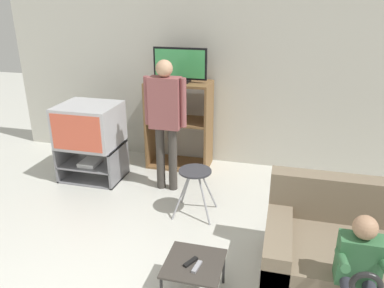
% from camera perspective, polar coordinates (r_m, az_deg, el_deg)
% --- Properties ---
extents(wall_back, '(6.40, 0.06, 2.60)m').
position_cam_1_polar(wall_back, '(5.43, 3.65, 10.33)').
color(wall_back, beige).
rests_on(wall_back, ground_plane).
extents(tv_stand, '(0.81, 0.59, 0.49)m').
position_cam_1_polar(tv_stand, '(5.32, -14.91, -2.58)').
color(tv_stand, slate).
rests_on(tv_stand, ground_plane).
extents(television_main, '(0.76, 0.69, 0.55)m').
position_cam_1_polar(television_main, '(5.15, -15.38, 2.82)').
color(television_main, '#B2B2B7').
rests_on(television_main, tv_stand).
extents(media_shelf, '(0.90, 0.51, 1.26)m').
position_cam_1_polar(media_shelf, '(5.40, -1.95, 3.05)').
color(media_shelf, brown).
rests_on(media_shelf, ground_plane).
extents(television_flat, '(0.74, 0.20, 0.47)m').
position_cam_1_polar(television_flat, '(5.16, -1.84, 11.81)').
color(television_flat, black).
rests_on(television_flat, media_shelf).
extents(folding_stool, '(0.46, 0.41, 0.56)m').
position_cam_1_polar(folding_stool, '(4.21, 0.46, -5.13)').
color(folding_stool, '#99999E').
rests_on(folding_stool, ground_plane).
extents(snack_table, '(0.47, 0.47, 0.34)m').
position_cam_1_polar(snack_table, '(3.21, 0.32, -18.10)').
color(snack_table, '#38332D').
rests_on(snack_table, ground_plane).
extents(remote_control_black, '(0.10, 0.14, 0.02)m').
position_cam_1_polar(remote_control_black, '(3.17, -0.21, -17.52)').
color(remote_control_black, black).
rests_on(remote_control_black, snack_table).
extents(remote_control_white, '(0.06, 0.15, 0.02)m').
position_cam_1_polar(remote_control_white, '(3.13, 0.74, -18.20)').
color(remote_control_white, gray).
rests_on(remote_control_white, snack_table).
extents(couch, '(1.66, 1.00, 0.85)m').
position_cam_1_polar(couch, '(3.64, 24.63, -15.44)').
color(couch, '#756651').
rests_on(couch, ground_plane).
extents(person_standing_adult, '(0.53, 0.20, 1.67)m').
position_cam_1_polar(person_standing_adult, '(4.59, -4.07, 4.62)').
color(person_standing_adult, '#3D3833').
rests_on(person_standing_adult, ground_plane).
extents(person_seated_child, '(0.33, 0.43, 0.97)m').
position_cam_1_polar(person_seated_child, '(2.98, 24.21, -17.29)').
color(person_seated_child, '#2D2D38').
rests_on(person_seated_child, ground_plane).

